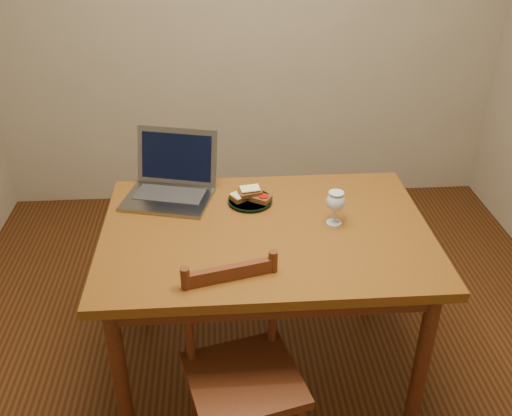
{
  "coord_description": "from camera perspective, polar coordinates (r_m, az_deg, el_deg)",
  "views": [
    {
      "loc": [
        -0.2,
        -1.92,
        1.96
      ],
      "look_at": [
        -0.06,
        0.04,
        0.8
      ],
      "focal_mm": 40.0,
      "sensor_mm": 36.0,
      "label": 1
    }
  ],
  "objects": [
    {
      "name": "floor",
      "position": [
        2.76,
        1.29,
        -15.1
      ],
      "size": [
        3.2,
        3.2,
        0.02
      ],
      "primitive_type": "cube",
      "color": "black",
      "rests_on": "ground"
    },
    {
      "name": "back_wall",
      "position": [
        3.59,
        -0.91,
        19.96
      ],
      "size": [
        3.2,
        0.02,
        2.6
      ],
      "primitive_type": "cube",
      "color": "gray",
      "rests_on": "floor"
    },
    {
      "name": "table",
      "position": [
        2.31,
        0.99,
        -3.89
      ],
      "size": [
        1.3,
        0.9,
        0.74
      ],
      "color": "#512C0D",
      "rests_on": "floor"
    },
    {
      "name": "chair",
      "position": [
        2.1,
        -1.41,
        -15.38
      ],
      "size": [
        0.47,
        0.45,
        0.42
      ],
      "rotation": [
        0.0,
        0.0,
        0.25
      ],
      "color": "#3C1A0C",
      "rests_on": "floor"
    },
    {
      "name": "plate",
      "position": [
        2.44,
        -0.59,
        0.7
      ],
      "size": [
        0.19,
        0.19,
        0.02
      ],
      "primitive_type": "cylinder",
      "color": "black",
      "rests_on": "table"
    },
    {
      "name": "sandwich_cheese",
      "position": [
        2.43,
        -1.35,
        1.27
      ],
      "size": [
        0.12,
        0.1,
        0.03
      ],
      "primitive_type": null,
      "rotation": [
        0.0,
        0.0,
        0.55
      ],
      "color": "#381E0C",
      "rests_on": "plate"
    },
    {
      "name": "sandwich_tomato",
      "position": [
        2.42,
        0.28,
        1.12
      ],
      "size": [
        0.12,
        0.1,
        0.03
      ],
      "primitive_type": null,
      "rotation": [
        0.0,
        0.0,
        -0.56
      ],
      "color": "#381E0C",
      "rests_on": "plate"
    },
    {
      "name": "sandwich_top",
      "position": [
        2.42,
        -0.6,
        1.67
      ],
      "size": [
        0.11,
        0.08,
        0.03
      ],
      "primitive_type": null,
      "rotation": [
        0.0,
        0.0,
        0.26
      ],
      "color": "#381E0C",
      "rests_on": "plate"
    },
    {
      "name": "milk_glass",
      "position": [
        2.28,
        7.92,
        0.01
      ],
      "size": [
        0.07,
        0.07,
        0.14
      ],
      "primitive_type": null,
      "color": "white",
      "rests_on": "table"
    },
    {
      "name": "laptop",
      "position": [
        2.51,
        -8.4,
        2.91
      ],
      "size": [
        0.43,
        0.41,
        0.26
      ],
      "rotation": [
        0.0,
        0.0,
        -0.25
      ],
      "color": "slate",
      "rests_on": "table"
    }
  ]
}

